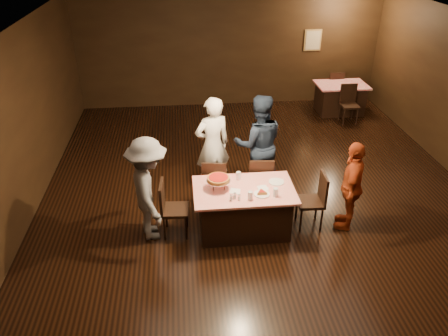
{
  "coord_description": "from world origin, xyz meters",
  "views": [
    {
      "loc": [
        -1.36,
        -6.47,
        4.44
      ],
      "look_at": [
        -0.73,
        -0.42,
        1.0
      ],
      "focal_mm": 35.0,
      "sensor_mm": 36.0,
      "label": 1
    }
  ],
  "objects_px": {
    "back_table": "(340,98)",
    "chair_far_left": "(215,182)",
    "main_table": "(243,209)",
    "chair_back_far": "(333,87)",
    "diner_navy_hoodie": "(259,144)",
    "diner_grey_knit": "(149,190)",
    "diner_red_shirt": "(351,186)",
    "chair_end_left": "(175,209)",
    "plate_empty": "(276,182)",
    "glass_front_right": "(276,192)",
    "glass_back": "(238,176)",
    "pizza_stand": "(218,179)",
    "chair_far_right": "(260,179)",
    "glass_front_left": "(250,196)",
    "diner_white_jacket": "(213,145)",
    "chair_back_near": "(350,105)",
    "chair_end_right": "(310,201)"
  },
  "relations": [
    {
      "from": "chair_end_right",
      "to": "chair_end_left",
      "type": "bearing_deg",
      "value": -87.55
    },
    {
      "from": "chair_back_far",
      "to": "diner_grey_knit",
      "type": "bearing_deg",
      "value": 45.66
    },
    {
      "from": "chair_far_right",
      "to": "pizza_stand",
      "type": "bearing_deg",
      "value": 45.9
    },
    {
      "from": "chair_far_right",
      "to": "diner_red_shirt",
      "type": "distance_m",
      "value": 1.59
    },
    {
      "from": "diner_white_jacket",
      "to": "glass_back",
      "type": "relative_size",
      "value": 13.1
    },
    {
      "from": "pizza_stand",
      "to": "glass_front_right",
      "type": "relative_size",
      "value": 2.71
    },
    {
      "from": "diner_grey_knit",
      "to": "diner_red_shirt",
      "type": "distance_m",
      "value": 3.2
    },
    {
      "from": "chair_end_right",
      "to": "chair_back_near",
      "type": "relative_size",
      "value": 1.0
    },
    {
      "from": "chair_back_near",
      "to": "glass_front_left",
      "type": "distance_m",
      "value": 5.44
    },
    {
      "from": "back_table",
      "to": "diner_grey_knit",
      "type": "distance_m",
      "value": 6.75
    },
    {
      "from": "chair_far_right",
      "to": "glass_front_left",
      "type": "relative_size",
      "value": 6.79
    },
    {
      "from": "chair_far_left",
      "to": "chair_end_right",
      "type": "relative_size",
      "value": 1.0
    },
    {
      "from": "chair_back_near",
      "to": "diner_navy_hoodie",
      "type": "distance_m",
      "value": 4.04
    },
    {
      "from": "diner_navy_hoodie",
      "to": "chair_far_left",
      "type": "bearing_deg",
      "value": 29.86
    },
    {
      "from": "diner_red_shirt",
      "to": "glass_front_right",
      "type": "distance_m",
      "value": 1.28
    },
    {
      "from": "pizza_stand",
      "to": "plate_empty",
      "type": "xyz_separation_m",
      "value": [
        0.95,
        0.1,
        -0.17
      ]
    },
    {
      "from": "main_table",
      "to": "diner_white_jacket",
      "type": "height_order",
      "value": "diner_white_jacket"
    },
    {
      "from": "main_table",
      "to": "chair_back_far",
      "type": "distance_m",
      "value": 6.29
    },
    {
      "from": "chair_end_right",
      "to": "glass_front_left",
      "type": "bearing_deg",
      "value": -71.61
    },
    {
      "from": "chair_back_far",
      "to": "main_table",
      "type": "bearing_deg",
      "value": 55.85
    },
    {
      "from": "chair_far_right",
      "to": "chair_end_right",
      "type": "bearing_deg",
      "value": 137.74
    },
    {
      "from": "back_table",
      "to": "chair_far_left",
      "type": "distance_m",
      "value": 5.44
    },
    {
      "from": "chair_end_right",
      "to": "chair_back_far",
      "type": "bearing_deg",
      "value": 160.67
    },
    {
      "from": "back_table",
      "to": "chair_far_left",
      "type": "relative_size",
      "value": 1.37
    },
    {
      "from": "main_table",
      "to": "chair_back_near",
      "type": "distance_m",
      "value": 5.22
    },
    {
      "from": "chair_end_right",
      "to": "glass_front_left",
      "type": "distance_m",
      "value": 1.15
    },
    {
      "from": "chair_back_far",
      "to": "diner_navy_hoodie",
      "type": "xyz_separation_m",
      "value": [
        -2.81,
        -4.17,
        0.46
      ]
    },
    {
      "from": "chair_back_far",
      "to": "diner_navy_hoodie",
      "type": "height_order",
      "value": "diner_navy_hoodie"
    },
    {
      "from": "pizza_stand",
      "to": "glass_front_left",
      "type": "distance_m",
      "value": 0.58
    },
    {
      "from": "chair_back_far",
      "to": "diner_grey_knit",
      "type": "relative_size",
      "value": 0.55
    },
    {
      "from": "glass_back",
      "to": "glass_front_right",
      "type": "bearing_deg",
      "value": -47.73
    },
    {
      "from": "chair_back_far",
      "to": "glass_front_right",
      "type": "height_order",
      "value": "chair_back_far"
    },
    {
      "from": "chair_far_right",
      "to": "glass_front_left",
      "type": "distance_m",
      "value": 1.17
    },
    {
      "from": "chair_back_far",
      "to": "chair_back_near",
      "type": "bearing_deg",
      "value": 86.97
    },
    {
      "from": "diner_red_shirt",
      "to": "pizza_stand",
      "type": "height_order",
      "value": "diner_red_shirt"
    },
    {
      "from": "chair_end_right",
      "to": "diner_grey_knit",
      "type": "xyz_separation_m",
      "value": [
        -2.58,
        0.0,
        0.38
      ]
    },
    {
      "from": "main_table",
      "to": "chair_back_far",
      "type": "bearing_deg",
      "value": 58.87
    },
    {
      "from": "chair_back_near",
      "to": "pizza_stand",
      "type": "relative_size",
      "value": 2.5
    },
    {
      "from": "glass_back",
      "to": "chair_back_far",
      "type": "bearing_deg",
      "value": 57.0
    },
    {
      "from": "chair_back_far",
      "to": "glass_front_right",
      "type": "distance_m",
      "value": 6.31
    },
    {
      "from": "diner_red_shirt",
      "to": "pizza_stand",
      "type": "bearing_deg",
      "value": -69.28
    },
    {
      "from": "glass_back",
      "to": "chair_back_near",
      "type": "bearing_deg",
      "value": 48.9
    },
    {
      "from": "back_table",
      "to": "diner_red_shirt",
      "type": "xyz_separation_m",
      "value": [
        -1.53,
        -4.86,
        0.38
      ]
    },
    {
      "from": "chair_end_left",
      "to": "chair_back_far",
      "type": "xyz_separation_m",
      "value": [
        4.35,
        5.39,
        0.0
      ]
    },
    {
      "from": "chair_end_left",
      "to": "diner_navy_hoodie",
      "type": "relative_size",
      "value": 0.51
    },
    {
      "from": "glass_back",
      "to": "plate_empty",
      "type": "bearing_deg",
      "value": -14.04
    },
    {
      "from": "chair_end_left",
      "to": "diner_white_jacket",
      "type": "distance_m",
      "value": 1.55
    },
    {
      "from": "glass_front_right",
      "to": "glass_back",
      "type": "relative_size",
      "value": 1.0
    },
    {
      "from": "diner_grey_knit",
      "to": "glass_front_left",
      "type": "xyz_separation_m",
      "value": [
        1.53,
        -0.3,
        -0.02
      ]
    },
    {
      "from": "chair_end_left",
      "to": "plate_empty",
      "type": "relative_size",
      "value": 3.8
    }
  ]
}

